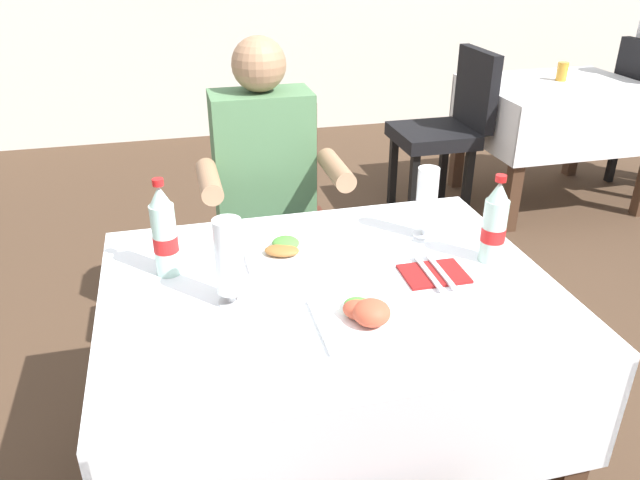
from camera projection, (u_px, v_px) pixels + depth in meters
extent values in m
plane|color=#473323|center=(343.00, 474.00, 1.99)|extent=(11.00, 11.00, 0.00)
cube|color=white|center=(329.00, 287.00, 1.62)|extent=(1.17, 0.91, 0.02)
cube|color=white|center=(383.00, 462.00, 1.31)|extent=(1.17, 0.02, 0.32)
cube|color=white|center=(295.00, 263.00, 2.08)|extent=(1.17, 0.02, 0.32)
cube|color=white|center=(110.00, 373.00, 1.57)|extent=(0.02, 0.91, 0.32)
cube|color=white|center=(517.00, 311.00, 1.82)|extent=(0.02, 0.91, 0.32)
cube|color=#472D1E|center=(569.00, 465.00, 1.56)|extent=(0.07, 0.07, 0.73)
cube|color=#472D1E|center=(143.00, 343.00, 2.02)|extent=(0.07, 0.07, 0.73)
cube|color=#472D1E|center=(440.00, 301.00, 2.24)|extent=(0.07, 0.07, 0.73)
cube|color=#4C2319|center=(279.00, 243.00, 2.38)|extent=(0.44, 0.44, 0.08)
cube|color=#4C2319|center=(265.00, 158.00, 2.48)|extent=(0.42, 0.06, 0.44)
cube|color=black|center=(245.00, 330.00, 2.32)|extent=(0.04, 0.04, 0.45)
cube|color=black|center=(332.00, 317.00, 2.39)|extent=(0.04, 0.04, 0.45)
cube|color=black|center=(234.00, 285.00, 2.61)|extent=(0.04, 0.04, 0.45)
cube|color=black|center=(312.00, 275.00, 2.69)|extent=(0.04, 0.04, 0.45)
cylinder|color=#282D42|center=(259.00, 333.00, 2.30)|extent=(0.10, 0.10, 0.45)
cylinder|color=#282D42|center=(301.00, 327.00, 2.34)|extent=(0.10, 0.10, 0.45)
cube|color=#282D42|center=(270.00, 244.00, 2.33)|extent=(0.34, 0.36, 0.12)
cube|color=#4C754C|center=(263.00, 160.00, 2.26)|extent=(0.36, 0.20, 0.50)
sphere|color=#997051|center=(259.00, 64.00, 2.10)|extent=(0.19, 0.19, 0.19)
cylinder|color=#997051|center=(209.00, 181.00, 2.00)|extent=(0.07, 0.26, 0.07)
cylinder|color=#997051|center=(336.00, 170.00, 2.10)|extent=(0.07, 0.26, 0.07)
cube|color=white|center=(364.00, 320.00, 1.45)|extent=(0.22, 0.22, 0.01)
ellipsoid|color=#C14C33|center=(359.00, 310.00, 1.44)|extent=(0.10, 0.09, 0.05)
ellipsoid|color=#4C8E38|center=(359.00, 305.00, 1.47)|extent=(0.10, 0.09, 0.03)
ellipsoid|color=#C14C33|center=(371.00, 313.00, 1.42)|extent=(0.09, 0.09, 0.06)
cube|color=white|center=(286.00, 247.00, 1.79)|extent=(0.25, 0.25, 0.01)
ellipsoid|color=#4C8E38|center=(286.00, 243.00, 1.76)|extent=(0.10, 0.10, 0.03)
ellipsoid|color=#99602D|center=(282.00, 251.00, 1.73)|extent=(0.11, 0.09, 0.03)
cylinder|color=white|center=(232.00, 302.00, 1.53)|extent=(0.07, 0.07, 0.01)
cylinder|color=white|center=(232.00, 296.00, 1.52)|extent=(0.02, 0.02, 0.03)
cylinder|color=white|center=(229.00, 256.00, 1.47)|extent=(0.07, 0.07, 0.19)
cylinder|color=black|center=(230.00, 267.00, 1.48)|extent=(0.06, 0.06, 0.13)
cylinder|color=white|center=(424.00, 235.00, 1.86)|extent=(0.07, 0.07, 0.01)
cylinder|color=white|center=(424.00, 230.00, 1.85)|extent=(0.02, 0.02, 0.03)
cylinder|color=white|center=(427.00, 197.00, 1.81)|extent=(0.06, 0.06, 0.18)
cylinder|color=gold|center=(426.00, 207.00, 1.82)|extent=(0.06, 0.06, 0.12)
cylinder|color=silver|center=(165.00, 240.00, 1.62)|extent=(0.06, 0.06, 0.20)
cylinder|color=red|center=(166.00, 243.00, 1.62)|extent=(0.07, 0.07, 0.04)
cone|color=silver|center=(160.00, 195.00, 1.56)|extent=(0.06, 0.06, 0.05)
cylinder|color=red|center=(158.00, 182.00, 1.54)|extent=(0.03, 0.03, 0.02)
cylinder|color=silver|center=(493.00, 231.00, 1.69)|extent=(0.07, 0.07, 0.18)
cylinder|color=red|center=(493.00, 234.00, 1.69)|extent=(0.07, 0.07, 0.04)
cone|color=silver|center=(499.00, 191.00, 1.63)|extent=(0.06, 0.06, 0.05)
cylinder|color=red|center=(501.00, 178.00, 1.62)|extent=(0.03, 0.03, 0.02)
cube|color=maroon|center=(434.00, 274.00, 1.65)|extent=(0.17, 0.13, 0.01)
cube|color=silver|center=(428.00, 272.00, 1.64)|extent=(0.02, 0.19, 0.01)
cube|color=silver|center=(440.00, 271.00, 1.65)|extent=(0.02, 0.19, 0.01)
cube|color=white|center=(561.00, 86.00, 3.67)|extent=(1.01, 0.83, 0.02)
cube|color=white|center=(598.00, 133.00, 3.39)|extent=(1.01, 0.02, 0.32)
cube|color=white|center=(521.00, 97.00, 4.10)|extent=(1.01, 0.02, 0.32)
cube|color=white|center=(482.00, 119.00, 3.64)|extent=(0.02, 0.83, 0.32)
cube|color=white|center=(626.00, 108.00, 3.85)|extent=(0.02, 0.83, 0.32)
cube|color=#472D1E|center=(516.00, 171.00, 3.43)|extent=(0.07, 0.07, 0.73)
cube|color=#472D1E|center=(460.00, 134.00, 4.05)|extent=(0.07, 0.07, 0.73)
cube|color=#472D1E|center=(578.00, 125.00, 4.24)|extent=(0.07, 0.07, 0.73)
cube|color=black|center=(432.00, 136.00, 3.61)|extent=(0.44, 0.44, 0.08)
cube|color=black|center=(476.00, 89.00, 3.54)|extent=(0.06, 0.42, 0.44)
cube|color=black|center=(393.00, 170.00, 3.84)|extent=(0.04, 0.04, 0.45)
cube|color=black|center=(413.00, 191.00, 3.54)|extent=(0.04, 0.04, 0.45)
cube|color=black|center=(443.00, 166.00, 3.91)|extent=(0.04, 0.04, 0.45)
cube|color=black|center=(467.00, 185.00, 3.62)|extent=(0.04, 0.04, 0.45)
cube|color=black|center=(615.00, 150.00, 4.19)|extent=(0.04, 0.04, 0.45)
cylinder|color=#C68928|center=(562.00, 72.00, 3.71)|extent=(0.06, 0.06, 0.11)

